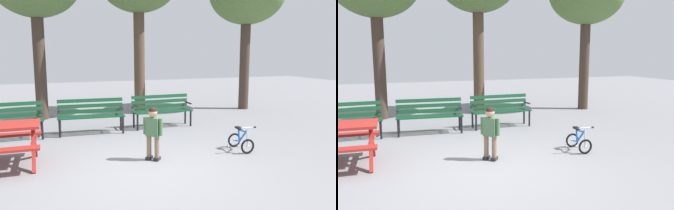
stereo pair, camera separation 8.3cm
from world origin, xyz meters
The scene contains 6 objects.
ground centered at (0.00, 0.00, 0.00)m, with size 36.00×36.00×0.00m, color gray.
park_bench_far_left centered at (-2.39, 3.12, 0.51)m, with size 1.62×0.52×0.85m.
park_bench_left centered at (-0.48, 3.13, 0.51)m, with size 1.63×0.57×0.85m.
park_bench_right centered at (1.42, 3.24, 0.51)m, with size 1.61×0.48×0.85m.
child_standing centered at (0.30, 0.57, 0.59)m, with size 0.31×0.29×1.01m.
kids_bicycle centered at (2.19, 0.54, 0.20)m, with size 0.39×0.57×0.54m.
Camera 1 is at (-1.58, -5.26, 2.00)m, focal length 36.22 mm.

